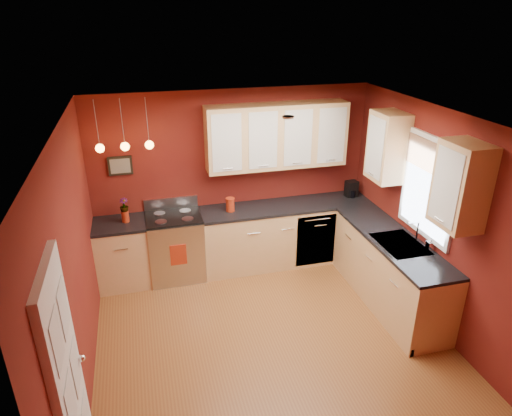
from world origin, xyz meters
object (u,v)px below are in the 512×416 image
object	(u,v)px
sink	(400,245)
red_canister	(230,204)
gas_range	(176,246)
soap_pump	(430,244)
coffee_maker	(351,189)

from	to	relation	value
sink	red_canister	size ratio (longest dim) A/B	3.59
gas_range	sink	xyz separation A→B (m)	(2.62, -1.50, 0.43)
sink	soap_pump	size ratio (longest dim) A/B	4.08
sink	red_canister	distance (m)	2.36
gas_range	red_canister	world-z (taller)	red_canister
coffee_maker	gas_range	bearing A→B (deg)	176.48
gas_range	coffee_maker	xyz separation A→B (m)	(2.71, 0.06, 0.57)
sink	red_canister	bearing A→B (deg)	140.45
soap_pump	red_canister	bearing A→B (deg)	139.98
sink	red_canister	xyz separation A→B (m)	(-1.82, 1.50, 0.12)
red_canister	coffee_maker	size ratio (longest dim) A/B	0.80
sink	soap_pump	world-z (taller)	sink
sink	coffee_maker	size ratio (longest dim) A/B	2.85
gas_range	red_canister	bearing A→B (deg)	-0.06
sink	gas_range	bearing A→B (deg)	150.22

